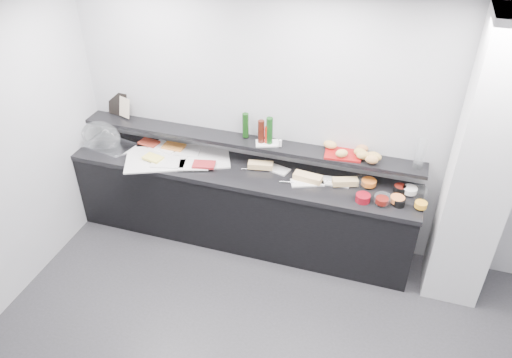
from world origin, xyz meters
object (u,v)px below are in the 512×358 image
(sandwich_plate_mid, at_px, (307,182))
(condiment_tray, at_px, (267,143))
(carafe, at_px, (420,154))
(cloche_base, at_px, (110,146))
(bread_tray, at_px, (343,154))
(framed_print, at_px, (118,104))

(sandwich_plate_mid, distance_m, condiment_tray, 0.57)
(sandwich_plate_mid, distance_m, carafe, 1.08)
(cloche_base, xyz_separation_m, bread_tray, (2.48, 0.22, 0.24))
(condiment_tray, distance_m, carafe, 1.47)
(cloche_base, distance_m, sandwich_plate_mid, 2.19)
(bread_tray, bearing_deg, framed_print, 172.12)
(cloche_base, bearing_deg, carafe, 15.82)
(framed_print, xyz_separation_m, carafe, (3.21, -0.11, 0.02))
(cloche_base, distance_m, carafe, 3.21)
(sandwich_plate_mid, bearing_deg, condiment_tray, 135.05)
(sandwich_plate_mid, xyz_separation_m, bread_tray, (0.29, 0.22, 0.25))
(condiment_tray, xyz_separation_m, carafe, (1.46, 0.01, 0.14))
(bread_tray, bearing_deg, condiment_tray, 175.84)
(framed_print, bearing_deg, carafe, 8.34)
(condiment_tray, bearing_deg, framed_print, 156.90)
(sandwich_plate_mid, xyz_separation_m, framed_print, (-2.22, 0.31, 0.37))
(carafe, bearing_deg, cloche_base, -176.32)
(sandwich_plate_mid, height_order, condiment_tray, condiment_tray)
(framed_print, bearing_deg, cloche_base, -74.55)
(carafe, bearing_deg, bread_tray, 178.91)
(condiment_tray, bearing_deg, carafe, -19.04)
(bread_tray, xyz_separation_m, carafe, (0.70, -0.01, 0.14))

